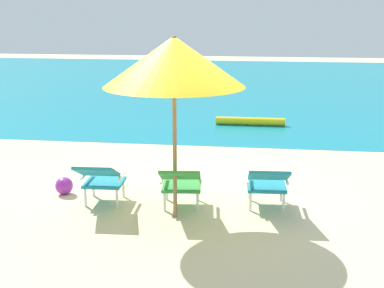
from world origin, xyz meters
TOP-DOWN VIEW (x-y plane):
  - ground_plane at (0.00, 4.00)m, footprint 40.00×40.00m
  - ocean_band at (0.00, 12.31)m, footprint 40.00×18.00m
  - swim_buoy at (0.68, 5.39)m, footprint 1.60×0.18m
  - lounge_chair_left at (-1.15, -0.16)m, footprint 0.58×0.90m
  - lounge_chair_center at (-0.05, -0.17)m, footprint 0.62×0.93m
  - lounge_chair_right at (1.08, -0.02)m, footprint 0.59×0.90m
  - beach_umbrella_center at (-0.09, -0.42)m, footprint 2.01×2.01m
  - beach_ball at (-1.84, 0.22)m, footprint 0.26×0.26m

SIDE VIEW (x-z plane):
  - ground_plane at x=0.00m, z-range 0.00..0.00m
  - ocean_band at x=0.00m, z-range 0.00..0.01m
  - swim_buoy at x=0.68m, z-range 0.01..0.19m
  - beach_ball at x=-1.84m, z-range 0.00..0.26m
  - lounge_chair_left at x=-1.15m, z-range 0.06..0.75m
  - lounge_chair_center at x=-0.05m, z-range 0.06..0.75m
  - lounge_chair_right at x=1.08m, z-range 0.06..0.75m
  - beach_umbrella_center at x=-0.09m, z-range 0.85..3.16m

